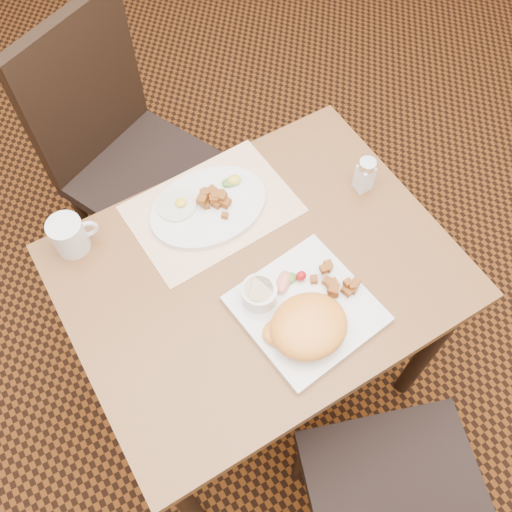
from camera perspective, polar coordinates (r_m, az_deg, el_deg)
The scene contains 15 objects.
ground at distance 2.04m, azimuth 0.21°, elevation -11.52°, with size 8.00×8.00×0.00m, color black.
table at distance 1.45m, azimuth 0.29°, elevation -3.44°, with size 0.90×0.70×0.75m.
chair_far at distance 1.89m, azimuth -13.11°, elevation 10.49°, with size 0.56×0.56×0.97m.
placemat at distance 1.44m, azimuth -4.41°, elevation 4.70°, with size 0.40×0.28×0.00m, color white.
plate_square at distance 1.30m, azimuth 5.05°, elevation -5.31°, with size 0.28×0.28×0.02m, color silver.
plate_oval at distance 1.44m, azimuth -4.76°, elevation 4.92°, with size 0.30×0.23×0.02m, color silver, non-canonical shape.
hollandaise_mound at distance 1.24m, azimuth 5.23°, elevation -7.05°, with size 0.18×0.16×0.06m.
ramekin at distance 1.28m, azimuth 0.31°, elevation -3.74°, with size 0.08×0.08×0.04m.
garnish_sq at distance 1.31m, azimuth 3.27°, elevation -2.39°, with size 0.09×0.06×0.03m.
fried_egg at distance 1.43m, azimuth -7.90°, elevation 5.11°, with size 0.10×0.10×0.02m.
garnish_ov at distance 1.46m, azimuth -2.39°, elevation 7.53°, with size 0.06×0.04×0.02m.
salt_shaker at distance 1.47m, azimuth 10.83°, elevation 8.00°, with size 0.04×0.04×0.10m.
coffee_mug at distance 1.41m, azimuth -18.15°, elevation 1.98°, with size 0.11×0.08×0.09m.
home_fries_sq at distance 1.31m, azimuth 7.90°, elevation -2.95°, with size 0.12×0.11×0.04m.
home_fries_ov at distance 1.42m, azimuth -4.08°, elevation 5.75°, with size 0.08×0.10×0.04m.
Camera 1 is at (-0.34, -0.55, 1.93)m, focal length 40.00 mm.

